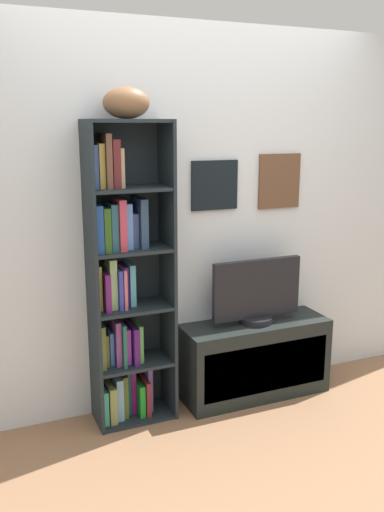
% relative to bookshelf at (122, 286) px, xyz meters
% --- Properties ---
extents(ground, '(5.20, 5.20, 0.04)m').
position_rel_bookshelf_xyz_m(ground, '(0.50, -0.99, -0.88)').
color(ground, '#8C6446').
extents(back_wall, '(4.80, 0.08, 2.40)m').
position_rel_bookshelf_xyz_m(back_wall, '(0.50, 0.14, 0.35)').
color(back_wall, silver).
rests_on(back_wall, ground).
extents(bookshelf, '(0.49, 0.28, 1.83)m').
position_rel_bookshelf_xyz_m(bookshelf, '(0.00, 0.00, 0.00)').
color(bookshelf, black).
rests_on(bookshelf, ground).
extents(football, '(0.29, 0.22, 0.17)m').
position_rel_bookshelf_xyz_m(football, '(0.05, -0.03, 1.06)').
color(football, brown).
rests_on(football, bookshelf).
extents(tv_stand, '(1.00, 0.34, 0.52)m').
position_rel_bookshelf_xyz_m(tv_stand, '(0.89, -0.06, -0.60)').
color(tv_stand, black).
rests_on(tv_stand, ground).
extents(television, '(0.62, 0.22, 0.43)m').
position_rel_bookshelf_xyz_m(television, '(0.89, -0.06, -0.13)').
color(television, black).
rests_on(television, tv_stand).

